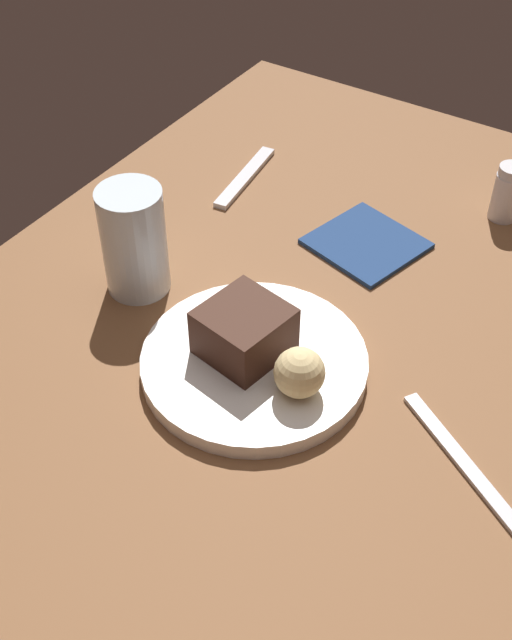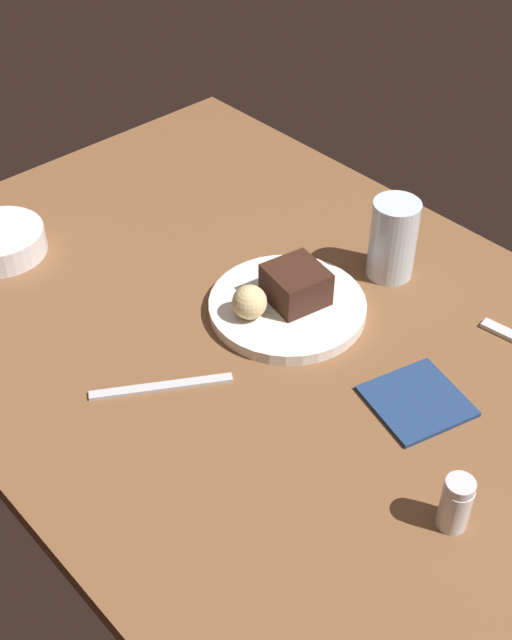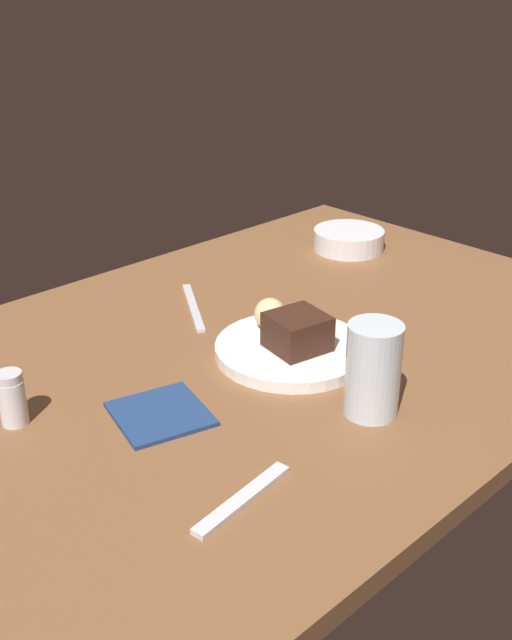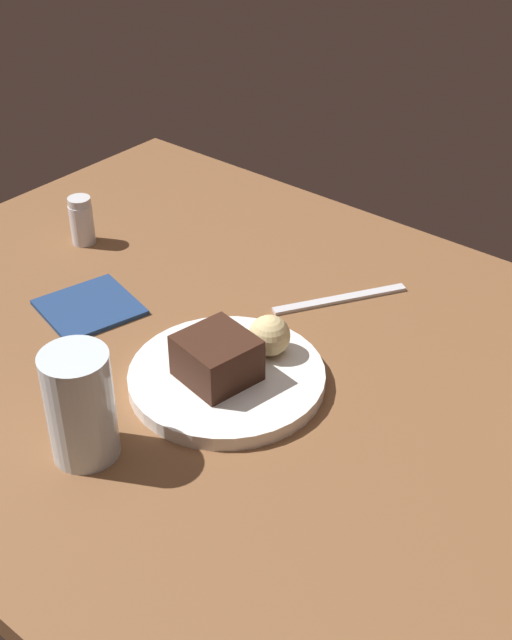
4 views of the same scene
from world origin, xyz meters
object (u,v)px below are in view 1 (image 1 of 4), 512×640
Objects in this scene: chocolate_cake_slice at (244,331)px; dessert_spoon at (245,177)px; water_glass at (134,241)px; salt_shaker at (507,193)px; butter_knife at (468,468)px; folded_napkin at (366,243)px; dessert_plate at (254,363)px; bread_roll at (299,373)px.

chocolate_cake_slice reaches higher than dessert_spoon.
chocolate_cake_slice is at bearing 25.73° from dessert_spoon.
chocolate_cake_slice is 0.63× the size of water_glass.
salt_shaker is at bearing 100.62° from dessert_spoon.
folded_napkin is at bearing 164.93° from butter_knife.
salt_shaker is at bearing -39.00° from folded_napkin.
water_glass is (3.94, 18.10, 5.45)cm from dessert_plate.
folded_napkin is (24.22, -1.59, -4.17)cm from chocolate_cake_slice.
salt_shaker reaches higher than chocolate_cake_slice.
dessert_plate is 1.81× the size of water_glass.
chocolate_cake_slice is 0.53× the size of dessert_spoon.
dessert_spoon is (24.56, 1.73, -6.01)cm from water_glass.
chocolate_cake_slice is 0.68× the size of folded_napkin.
chocolate_cake_slice reaches higher than dessert_plate.
chocolate_cake_slice is 0.42× the size of butter_knife.
dessert_plate reaches higher than dessert_spoon.
dessert_plate is 34.73cm from dessert_spoon.
dessert_plate is 1.54× the size of dessert_spoon.
bread_roll is 0.39× the size of water_glass.
bread_roll is 0.68× the size of salt_shaker.
butter_knife is (-28.55, -42.98, -0.10)cm from dessert_spoon.
salt_shaker is at bearing -40.68° from water_glass.
dessert_plate reaches higher than folded_napkin.
bread_roll is at bearing 33.34° from dessert_spoon.
butter_knife is (-0.05, -23.15, -0.65)cm from dessert_plate.
chocolate_cake_slice reaches higher than bread_roll.
chocolate_cake_slice is 34.02cm from dessert_spoon.
dessert_plate is 40.77cm from salt_shaker.
folded_napkin is (-14.42, 11.67, -3.32)cm from salt_shaker.
butter_knife is at bearing -163.93° from salt_shaker.
water_glass is (-34.95, 30.04, 2.74)cm from salt_shaker.
dessert_spoon is at bearing 4.02° from water_glass.
salt_shaker is 0.62× the size of folded_napkin.
chocolate_cake_slice reaches higher than butter_knife.
dessert_plate is 7.12cm from bread_roll.
dessert_spoon is at bearing 108.11° from salt_shaker.
dessert_plate is at bearing 162.94° from salt_shaker.
dessert_plate is 3.15× the size of salt_shaker.
butter_knife is at bearing -95.53° from water_glass.
dessert_spoon is 0.79× the size of butter_knife.
salt_shaker is 46.16cm from water_glass.
bread_roll reaches higher than butter_knife.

